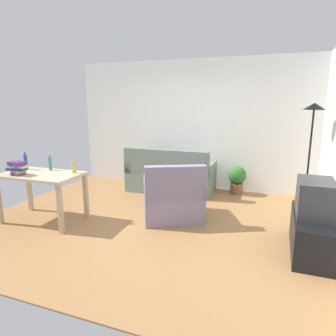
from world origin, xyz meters
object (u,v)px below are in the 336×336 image
desk (42,180)px  couch (170,177)px  tv_stand (311,234)px  potted_plant (237,178)px  tv (316,198)px  bottle_tall (50,164)px  book_stack (17,168)px  bottle_squat (74,167)px  torchiere_lamp (312,130)px  armchair (173,199)px  bottle_blue (26,162)px

desk → couch: bearing=57.3°
tv_stand → potted_plant: 2.46m
couch → desk: bearing=59.1°
potted_plant → tv: bearing=-60.9°
couch → desk: couch is taller
couch → bottle_tall: size_ratio=7.28×
book_stack → bottle_squat: bearing=30.2°
torchiere_lamp → book_stack: 4.45m
couch → bottle_tall: (-1.32, -1.94, 0.56)m
tv → torchiere_lamp: torchiere_lamp is taller
potted_plant → couch: bearing=-166.7°
tv → bottle_squat: bottle_squat is taller
tv_stand → book_stack: 4.14m
bottle_squat → tv_stand: bearing=2.1°
potted_plant → bottle_squat: bottle_squat is taller
armchair → bottle_blue: bearing=-10.9°
couch → bottle_tall: bearing=55.7°
tv_stand → torchiere_lamp: (0.00, 1.21, 1.17)m
armchair → book_stack: book_stack is taller
couch → torchiere_lamp: torchiere_lamp is taller
torchiere_lamp → bottle_squat: torchiere_lamp is taller
tv_stand → tv: bearing=-90.0°
couch → tv: bearing=143.9°
bottle_squat → bottle_blue: bearing=-176.2°
potted_plant → bottle_tall: 3.51m
tv_stand → bottle_squat: 3.42m
potted_plant → tv_stand: bearing=-61.0°
potted_plant → bottle_tall: size_ratio=2.38×
desk → book_stack: bearing=-143.9°
potted_plant → book_stack: (-2.87, -2.68, 0.54)m
bottle_blue → book_stack: (0.19, -0.35, -0.01)m
tv → armchair: same height
desk → bottle_squat: size_ratio=5.51×
tv_stand → potted_plant: potted_plant is taller
potted_plant → armchair: 1.86m
potted_plant → armchair: (-0.76, -1.70, -0.01)m
torchiere_lamp → bottle_tall: bearing=-161.1°
desk → book_stack: size_ratio=4.03×
tv_stand → book_stack: size_ratio=3.63×
couch → book_stack: book_stack is taller
desk → armchair: armchair is taller
desk → potted_plant: bearing=41.7°
armchair → bottle_squat: size_ratio=5.32×
potted_plant → bottle_blue: size_ratio=2.06×
tv_stand → armchair: size_ratio=0.93×
bottle_tall → tv: bearing=1.6°
tv_stand → torchiere_lamp: 1.68m
desk → book_stack: (-0.25, -0.19, 0.22)m
armchair → torchiere_lamp: bearing=174.9°
bottle_squat → book_stack: 0.81m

